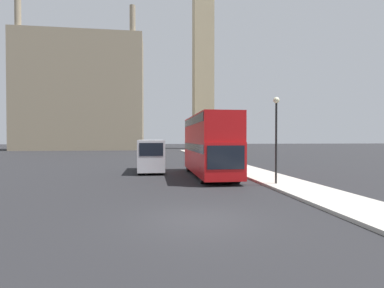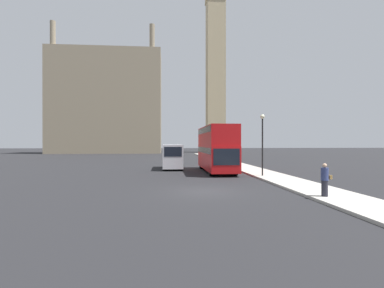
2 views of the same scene
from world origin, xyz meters
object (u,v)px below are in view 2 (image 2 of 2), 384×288
(clock_tower, at_px, (216,46))
(white_van, at_px, (172,156))
(pedestrian, at_px, (325,180))
(red_double_decker_bus, at_px, (216,147))
(street_lamp, at_px, (262,135))

(clock_tower, relative_size, white_van, 10.73)
(clock_tower, distance_m, pedestrian, 82.79)
(clock_tower, distance_m, red_double_decker_bus, 69.17)
(clock_tower, xyz_separation_m, red_double_decker_bus, (-10.13, -61.39, -30.23))
(clock_tower, bearing_deg, white_van, -103.98)
(pedestrian, height_order, street_lamp, street_lamp)
(red_double_decker_bus, height_order, street_lamp, street_lamp)
(street_lamp, bearing_deg, red_double_decker_bus, 121.26)
(clock_tower, bearing_deg, pedestrian, -95.29)
(white_van, distance_m, street_lamp, 11.49)
(clock_tower, bearing_deg, red_double_decker_bus, -99.37)
(clock_tower, bearing_deg, street_lamp, -96.09)
(red_double_decker_bus, xyz_separation_m, pedestrian, (3.08, -14.77, -1.49))
(clock_tower, xyz_separation_m, white_van, (-14.39, -57.79, -31.27))
(clock_tower, distance_m, white_van, 67.27)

